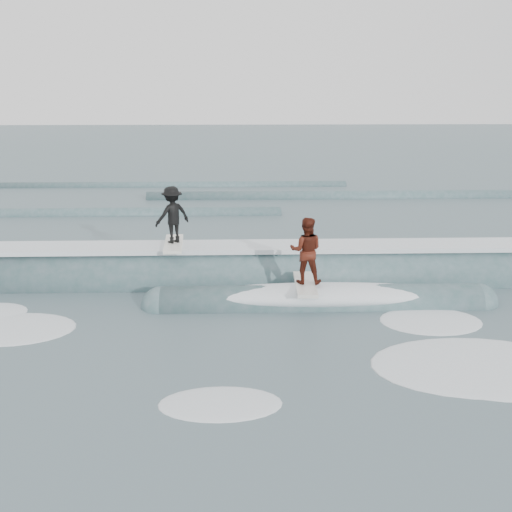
{
  "coord_description": "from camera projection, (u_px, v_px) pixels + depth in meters",
  "views": [
    {
      "loc": [
        -0.48,
        -13.02,
        5.97
      ],
      "look_at": [
        0.0,
        3.22,
        1.1
      ],
      "focal_mm": 40.0,
      "sensor_mm": 36.0,
      "label": 1
    }
  ],
  "objects": [
    {
      "name": "whitewater",
      "position": [
        317.0,
        352.0,
        13.3
      ],
      "size": [
        15.49,
        6.29,
        0.1
      ],
      "color": "white",
      "rests_on": "ground"
    },
    {
      "name": "far_swells",
      "position": [
        212.0,
        200.0,
        31.03
      ],
      "size": [
        36.91,
        8.65,
        0.8
      ],
      "color": "#335557",
      "rests_on": "ground"
    },
    {
      "name": "ground",
      "position": [
        260.0,
        335.0,
        14.19
      ],
      "size": [
        160.0,
        160.0,
        0.0
      ],
      "primitive_type": "plane",
      "color": "#415D5F",
      "rests_on": "ground"
    },
    {
      "name": "breaking_wave",
      "position": [
        264.0,
        282.0,
        17.9
      ],
      "size": [
        23.93,
        3.88,
        2.21
      ],
      "color": "#335557",
      "rests_on": "ground"
    },
    {
      "name": "surfer_black",
      "position": [
        172.0,
        217.0,
        17.56
      ],
      "size": [
        1.3,
        2.03,
        1.86
      ],
      "color": "white",
      "rests_on": "ground"
    },
    {
      "name": "surfer_red",
      "position": [
        306.0,
        253.0,
        15.72
      ],
      "size": [
        1.0,
        2.02,
        1.97
      ],
      "color": "silver",
      "rests_on": "ground"
    }
  ]
}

